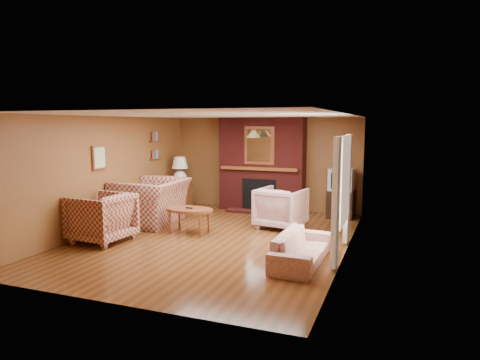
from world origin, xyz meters
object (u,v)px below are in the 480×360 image
at_px(crt_tv, 342,180).
at_px(floral_sofa, 301,248).
at_px(coffee_table, 189,211).
at_px(table_lamp, 180,169).
at_px(side_table, 180,196).
at_px(tv_stand, 341,204).
at_px(plaid_armchair, 101,218).
at_px(plaid_loveseat, 152,202).
at_px(floral_armchair, 281,208).
at_px(fireplace, 262,165).

bearing_deg(crt_tv, floral_sofa, -92.35).
xyz_separation_m(coffee_table, table_lamp, (-1.44, 2.26, 0.60)).
height_order(side_table, crt_tv, crt_tv).
bearing_deg(side_table, tv_stand, 4.82).
distance_m(coffee_table, side_table, 2.68).
height_order(side_table, tv_stand, side_table).
xyz_separation_m(plaid_armchair, tv_stand, (4.00, 3.74, -0.13)).
relative_size(side_table, table_lamp, 0.95).
relative_size(plaid_armchair, floral_sofa, 0.60).
xyz_separation_m(plaid_armchair, coffee_table, (1.29, 1.13, -0.00)).
distance_m(plaid_loveseat, floral_armchair, 2.90).
relative_size(plaid_loveseat, floral_armchair, 1.60).
xyz_separation_m(floral_armchair, crt_tv, (1.08, 1.46, 0.49)).
bearing_deg(floral_sofa, tv_stand, -1.19).
bearing_deg(plaid_armchair, fireplace, 158.65).
bearing_deg(fireplace, crt_tv, -5.30).
bearing_deg(tv_stand, coffee_table, -133.37).
height_order(floral_armchair, table_lamp, table_lamp).
bearing_deg(table_lamp, tv_stand, 4.82).
distance_m(plaid_loveseat, table_lamp, 1.89).
bearing_deg(coffee_table, plaid_loveseat, 158.66).
height_order(fireplace, tv_stand, fireplace).
distance_m(floral_armchair, table_lamp, 3.33).
bearing_deg(tv_stand, plaid_loveseat, -148.42).
distance_m(floral_sofa, table_lamp, 5.25).
distance_m(plaid_loveseat, side_table, 1.82).
bearing_deg(floral_sofa, crt_tv, -1.19).
distance_m(plaid_armchair, side_table, 3.39).
relative_size(plaid_loveseat, tv_stand, 2.32).
relative_size(plaid_armchair, side_table, 1.53).
distance_m(plaid_loveseat, floral_sofa, 4.05).
bearing_deg(crt_tv, fireplace, 174.70).
bearing_deg(table_lamp, plaid_armchair, -87.46).
xyz_separation_m(plaid_loveseat, floral_armchair, (2.82, 0.67, -0.06)).
bearing_deg(floral_sofa, plaid_loveseat, 69.21).
relative_size(coffee_table, crt_tv, 1.73).
height_order(floral_sofa, coffee_table, coffee_table).
height_order(tv_stand, crt_tv, crt_tv).
xyz_separation_m(plaid_armchair, crt_tv, (4.00, 3.73, 0.46)).
xyz_separation_m(plaid_armchair, floral_armchair, (2.92, 2.27, -0.03)).
xyz_separation_m(plaid_loveseat, plaid_armchair, (-0.10, -1.60, -0.04)).
height_order(plaid_loveseat, table_lamp, table_lamp).
bearing_deg(side_table, floral_sofa, -39.55).
bearing_deg(coffee_table, table_lamp, 122.49).
bearing_deg(fireplace, side_table, -165.71).
height_order(floral_armchair, coffee_table, floral_armchair).
distance_m(plaid_armchair, floral_sofa, 3.86).
distance_m(floral_sofa, tv_stand, 3.66).
xyz_separation_m(side_table, table_lamp, (0.00, 0.00, 0.73)).
relative_size(floral_sofa, side_table, 2.54).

